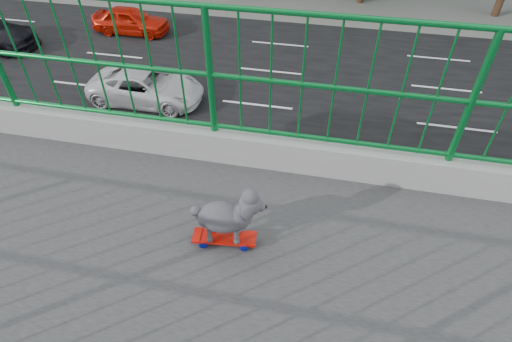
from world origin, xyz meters
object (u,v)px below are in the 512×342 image
object	(u,v)px
car_0	(194,213)
car_2	(147,87)
poodle	(227,215)
skateboard	(225,238)
car_4	(131,20)

from	to	relation	value
car_0	car_2	xyz separation A→B (m)	(-6.40, -4.20, -0.03)
poodle	car_2	distance (m)	15.37
car_2	skateboard	bearing A→B (deg)	-149.88
skateboard	car_0	distance (m)	8.89
car_2	car_4	world-z (taller)	car_4
poodle	car_2	size ratio (longest dim) A/B	0.11
car_0	poodle	bearing A→B (deg)	26.45
poodle	car_4	xyz separation A→B (m)	(-18.38, -10.62, -6.61)
skateboard	poodle	size ratio (longest dim) A/B	0.90
poodle	car_4	size ratio (longest dim) A/B	0.13
poodle	car_4	bearing A→B (deg)	-156.84
car_0	car_4	xyz separation A→B (m)	(-12.80, -7.85, -0.00)
skateboard	car_0	world-z (taller)	skateboard
skateboard	car_0	bearing A→B (deg)	-160.66
skateboard	car_2	size ratio (longest dim) A/B	0.10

